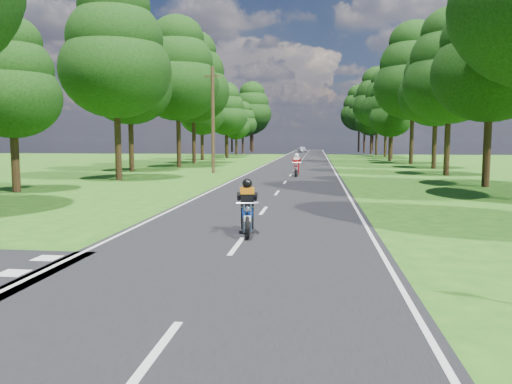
# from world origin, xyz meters

# --- Properties ---
(ground) EXTENTS (160.00, 160.00, 0.00)m
(ground) POSITION_xyz_m (0.00, 0.00, 0.00)
(ground) COLOR #225613
(ground) RESTS_ON ground
(main_road) EXTENTS (7.00, 140.00, 0.02)m
(main_road) POSITION_xyz_m (0.00, 50.00, 0.01)
(main_road) COLOR black
(main_road) RESTS_ON ground
(road_markings) EXTENTS (7.40, 140.00, 0.01)m
(road_markings) POSITION_xyz_m (-0.14, 48.13, 0.02)
(road_markings) COLOR silver
(road_markings) RESTS_ON main_road
(treeline) EXTENTS (40.00, 115.35, 14.78)m
(treeline) POSITION_xyz_m (1.43, 60.06, 8.25)
(treeline) COLOR black
(treeline) RESTS_ON ground
(telegraph_pole) EXTENTS (1.20, 0.26, 8.00)m
(telegraph_pole) POSITION_xyz_m (-6.00, 28.00, 4.07)
(telegraph_pole) COLOR #382616
(telegraph_pole) RESTS_ON ground
(rider_near_blue) EXTENTS (0.83, 1.83, 1.47)m
(rider_near_blue) POSITION_xyz_m (0.04, 3.56, 0.75)
(rider_near_blue) COLOR #0D3294
(rider_near_blue) RESTS_ON main_road
(rider_far_red) EXTENTS (0.65, 1.92, 1.59)m
(rider_far_red) POSITION_xyz_m (0.48, 25.09, 0.82)
(rider_far_red) COLOR #B50D18
(rider_far_red) RESTS_ON main_road
(distant_car) EXTENTS (2.20, 3.91, 1.26)m
(distant_car) POSITION_xyz_m (-1.07, 91.57, 0.65)
(distant_car) COLOR silver
(distant_car) RESTS_ON main_road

